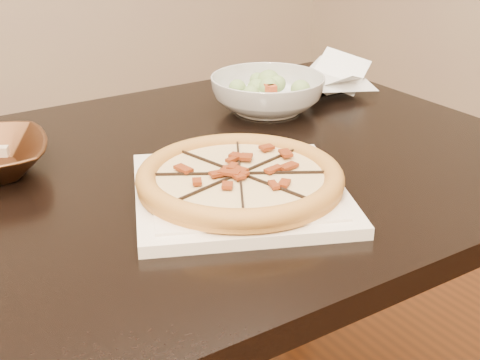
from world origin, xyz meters
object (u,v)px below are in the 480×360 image
Objects in this scene: dining_table at (155,233)px; pizza at (240,178)px; plate at (240,192)px; salad_bowl at (267,94)px.

dining_table is 4.40× the size of pizza.
dining_table is 0.20m from plate.
dining_table is 5.84× the size of salad_bowl.
dining_table is 0.41m from salad_bowl.
plate is at bearing 6.36° from pizza.
plate is at bearing -130.55° from salad_bowl.
plate reaches higher than dining_table.
salad_bowl is at bearing 49.45° from plate.
dining_table is at bearing 116.20° from plate.
salad_bowl reaches higher than dining_table.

